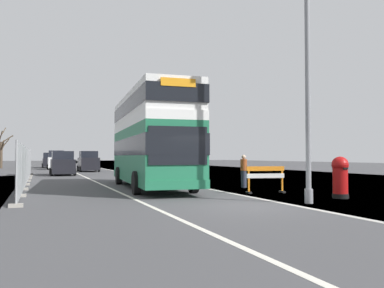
# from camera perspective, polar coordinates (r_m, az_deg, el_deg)

# --- Properties ---
(ground) EXTENTS (140.00, 280.00, 0.10)m
(ground) POSITION_cam_1_polar(r_m,az_deg,el_deg) (13.62, 9.32, -8.84)
(ground) COLOR #424244
(double_decker_bus) EXTENTS (3.38, 11.24, 4.78)m
(double_decker_bus) POSITION_cam_1_polar(r_m,az_deg,el_deg) (20.50, -6.02, 0.79)
(double_decker_bus) COLOR #1E6B47
(double_decker_bus) RESTS_ON ground
(lamppost_foreground) EXTENTS (0.29, 0.70, 8.22)m
(lamppost_foreground) POSITION_cam_1_polar(r_m,az_deg,el_deg) (14.45, 16.40, 7.24)
(lamppost_foreground) COLOR gray
(lamppost_foreground) RESTS_ON ground
(red_pillar_postbox) EXTENTS (0.64, 0.64, 1.62)m
(red_pillar_postbox) POSITION_cam_1_polar(r_m,az_deg,el_deg) (16.40, 20.64, -4.27)
(red_pillar_postbox) COLOR black
(red_pillar_postbox) RESTS_ON ground
(roadworks_barrier) EXTENTS (1.76, 0.71, 1.18)m
(roadworks_barrier) POSITION_cam_1_polar(r_m,az_deg,el_deg) (17.81, 10.59, -4.56)
(roadworks_barrier) COLOR orange
(roadworks_barrier) RESTS_ON ground
(construction_site_fence) EXTENTS (0.44, 24.00, 2.16)m
(construction_site_fence) POSITION_cam_1_polar(r_m,az_deg,el_deg) (25.69, -22.78, -2.96)
(construction_site_fence) COLOR #A8AAAD
(construction_site_fence) RESTS_ON ground
(car_oncoming_near) EXTENTS (2.05, 4.46, 2.06)m
(car_oncoming_near) POSITION_cam_1_polar(r_m,az_deg,el_deg) (35.79, -18.23, -2.74)
(car_oncoming_near) COLOR black
(car_oncoming_near) RESTS_ON ground
(car_receding_mid) EXTENTS (2.07, 4.09, 2.17)m
(car_receding_mid) POSITION_cam_1_polar(r_m,az_deg,el_deg) (43.41, -14.75, -2.52)
(car_receding_mid) COLOR black
(car_receding_mid) RESTS_ON ground
(car_receding_far) EXTENTS (2.09, 4.38, 2.33)m
(car_receding_far) POSITION_cam_1_polar(r_m,az_deg,el_deg) (52.26, -19.09, -2.27)
(car_receding_far) COLOR silver
(car_receding_far) RESTS_ON ground
(car_far_side) EXTENTS (1.93, 4.55, 2.13)m
(car_far_side) POSITION_cam_1_polar(r_m,az_deg,el_deg) (60.38, -19.97, -2.27)
(car_far_side) COLOR black
(car_far_side) RESTS_ON ground
(bare_tree_far_verge_far) EXTENTS (2.36, 2.59, 4.20)m
(bare_tree_far_verge_far) POSITION_cam_1_polar(r_m,az_deg,el_deg) (58.80, -25.89, -1.09)
(bare_tree_far_verge_far) COLOR #4C3D2D
(bare_tree_far_verge_far) RESTS_ON ground
(pedestrian_at_kerb) EXTENTS (0.34, 0.34, 1.70)m
(pedestrian_at_kerb) POSITION_cam_1_polar(r_m,az_deg,el_deg) (20.71, 7.49, -3.91)
(pedestrian_at_kerb) COLOR #2D3342
(pedestrian_at_kerb) RESTS_ON ground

